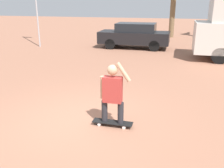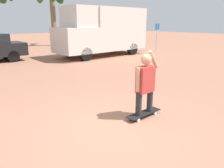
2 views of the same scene
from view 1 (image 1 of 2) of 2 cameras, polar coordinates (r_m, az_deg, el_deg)
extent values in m
plane|color=#A36B51|center=(6.32, -7.54, -8.23)|extent=(80.00, 80.00, 0.00)
cube|color=black|center=(5.98, 0.11, -8.72)|extent=(0.96, 0.25, 0.02)
cylinder|color=white|center=(5.99, -2.96, -9.23)|extent=(0.08, 0.03, 0.08)
cylinder|color=white|center=(6.16, -2.38, -8.38)|extent=(0.08, 0.03, 0.08)
cylinder|color=white|center=(5.85, 2.75, -9.92)|extent=(0.08, 0.03, 0.08)
cylinder|color=white|center=(6.03, 3.16, -9.03)|extent=(0.08, 0.03, 0.08)
cylinder|color=#28282D|center=(5.91, -1.72, -6.21)|extent=(0.14, 0.14, 0.52)
cylinder|color=#28282D|center=(5.82, 1.98, -6.61)|extent=(0.14, 0.14, 0.52)
cube|color=#B23833|center=(5.65, 0.12, -1.28)|extent=(0.43, 0.22, 0.60)
sphere|color=tan|center=(5.51, 0.12, 3.21)|extent=(0.24, 0.24, 0.24)
cylinder|color=tan|center=(5.70, -2.27, -0.76)|extent=(0.09, 0.09, 0.53)
cylinder|color=tan|center=(5.47, 2.62, 2.75)|extent=(0.35, 0.09, 0.44)
cylinder|color=black|center=(12.84, 23.33, 5.98)|extent=(0.76, 0.28, 0.76)
cylinder|color=black|center=(14.64, 22.37, 7.47)|extent=(0.76, 0.28, 0.76)
cube|color=silver|center=(13.62, 22.81, 9.83)|extent=(2.15, 2.13, 1.47)
cube|color=black|center=(13.53, 21.14, 11.24)|extent=(0.04, 1.81, 0.73)
cylinder|color=black|center=(15.48, -0.41, 9.13)|extent=(0.64, 0.22, 0.64)
cylinder|color=black|center=(16.95, 0.95, 9.93)|extent=(0.64, 0.22, 0.64)
cylinder|color=black|center=(15.02, 9.61, 8.58)|extent=(0.64, 0.22, 0.64)
cylinder|color=black|center=(16.53, 10.13, 9.44)|extent=(0.64, 0.22, 0.64)
cube|color=black|center=(15.89, 5.06, 10.58)|extent=(4.32, 1.75, 0.71)
cube|color=black|center=(15.80, 5.52, 12.76)|extent=(2.37, 1.54, 0.52)
cylinder|color=brown|center=(21.27, 13.77, 16.87)|extent=(0.41, 0.41, 4.86)
camera|label=2|loc=(5.44, -52.82, 4.21)|focal=35.00mm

